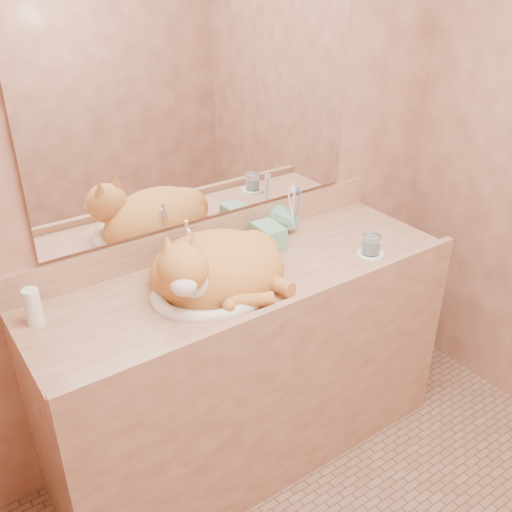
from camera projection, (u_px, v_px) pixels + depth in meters
wall_back at (205, 149)px, 2.07m from camera, size 2.40×0.02×2.50m
vanity_counter at (248, 367)px, 2.27m from camera, size 1.60×0.55×0.85m
mirror at (205, 111)px, 2.00m from camera, size 1.30×0.02×0.80m
sink_basin at (214, 272)px, 1.94m from camera, size 0.50×0.44×0.14m
faucet at (189, 248)px, 2.06m from camera, size 0.07×0.14×0.18m
cat at (214, 266)px, 1.95m from camera, size 0.59×0.53×0.26m
soap_dispenser at (279, 229)px, 2.16m from camera, size 0.09×0.10×0.20m
toothbrush_cup at (294, 224)px, 2.32m from camera, size 0.12×0.12×0.10m
toothbrushes at (294, 207)px, 2.29m from camera, size 0.04×0.04×0.22m
saucer at (370, 254)px, 2.19m from camera, size 0.11×0.11×0.01m
water_glass at (371, 244)px, 2.17m from camera, size 0.07×0.07×0.08m
lotion_bottle at (33, 307)px, 1.77m from camera, size 0.05×0.05×0.12m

